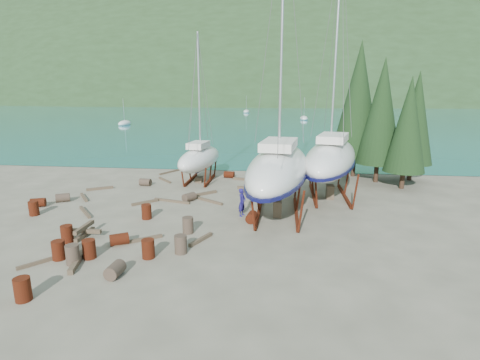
# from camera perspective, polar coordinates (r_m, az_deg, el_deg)

# --- Properties ---
(ground) EXTENTS (600.00, 600.00, 0.00)m
(ground) POSITION_cam_1_polar(r_m,az_deg,el_deg) (21.31, -6.74, -7.00)
(ground) COLOR #5B5748
(ground) RESTS_ON ground
(bay_water) EXTENTS (700.00, 700.00, 0.00)m
(bay_water) POSITION_cam_1_polar(r_m,az_deg,el_deg) (334.52, 5.89, 12.13)
(bay_water) COLOR #176176
(bay_water) RESTS_ON ground
(far_hill) EXTENTS (800.00, 360.00, 110.00)m
(far_hill) POSITION_cam_1_polar(r_m,az_deg,el_deg) (339.52, 5.91, 12.15)
(far_hill) COLOR #203219
(far_hill) RESTS_ON ground
(far_house_left) EXTENTS (6.60, 5.60, 5.60)m
(far_house_left) POSITION_cam_1_polar(r_m,az_deg,el_deg) (219.23, -10.84, 12.06)
(far_house_left) COLOR beige
(far_house_left) RESTS_ON ground
(far_house_center) EXTENTS (6.60, 5.60, 5.60)m
(far_house_center) POSITION_cam_1_polar(r_m,az_deg,el_deg) (210.91, -0.17, 12.25)
(far_house_center) COLOR beige
(far_house_center) RESTS_ON ground
(far_house_right) EXTENTS (6.60, 5.60, 5.60)m
(far_house_right) POSITION_cam_1_polar(r_m,az_deg,el_deg) (210.97, 13.75, 11.87)
(far_house_right) COLOR beige
(far_house_right) RESTS_ON ground
(cypress_near_right) EXTENTS (3.60, 3.60, 10.00)m
(cypress_near_right) POSITION_cam_1_polar(r_m,az_deg,el_deg) (32.39, 20.75, 9.73)
(cypress_near_right) COLOR black
(cypress_near_right) RESTS_ON ground
(cypress_mid_right) EXTENTS (3.06, 3.06, 8.50)m
(cypress_mid_right) POSITION_cam_1_polar(r_m,az_deg,el_deg) (30.93, 24.21, 7.67)
(cypress_mid_right) COLOR black
(cypress_mid_right) RESTS_ON ground
(cypress_back_left) EXTENTS (4.14, 4.14, 11.50)m
(cypress_back_left) POSITION_cam_1_polar(r_m,az_deg,el_deg) (34.00, 17.56, 11.58)
(cypress_back_left) COLOR black
(cypress_back_left) RESTS_ON ground
(cypress_far_right) EXTENTS (3.24, 3.24, 9.00)m
(cypress_far_right) POSITION_cam_1_polar(r_m,az_deg,el_deg) (34.22, 25.19, 8.51)
(cypress_far_right) COLOR black
(cypress_far_right) RESTS_ON ground
(moored_boat_left) EXTENTS (2.00, 5.00, 6.05)m
(moored_boat_left) POSITION_cam_1_polar(r_m,az_deg,el_deg) (86.95, -17.18, 8.24)
(moored_boat_left) COLOR silver
(moored_boat_left) RESTS_ON ground
(moored_boat_mid) EXTENTS (2.00, 5.00, 6.05)m
(moored_boat_mid) POSITION_cam_1_polar(r_m,az_deg,el_deg) (99.79, 9.71, 9.24)
(moored_boat_mid) COLOR silver
(moored_boat_mid) RESTS_ON ground
(moored_boat_far) EXTENTS (2.00, 5.00, 6.05)m
(moored_boat_far) POSITION_cam_1_polar(r_m,az_deg,el_deg) (130.22, 0.97, 10.37)
(moored_boat_far) COLOR silver
(moored_boat_far) RESTS_ON ground
(large_sailboat_near) EXTENTS (4.75, 11.61, 17.76)m
(large_sailboat_near) POSITION_cam_1_polar(r_m,az_deg,el_deg) (22.59, 5.89, 1.76)
(large_sailboat_near) COLOR silver
(large_sailboat_near) RESTS_ON ground
(large_sailboat_far) EXTENTS (5.84, 11.27, 17.12)m
(large_sailboat_far) POSITION_cam_1_polar(r_m,az_deg,el_deg) (27.05, 13.68, 3.25)
(large_sailboat_far) COLOR silver
(large_sailboat_far) RESTS_ON ground
(small_sailboat_shore) EXTENTS (3.34, 7.68, 11.89)m
(small_sailboat_shore) POSITION_cam_1_polar(r_m,az_deg,el_deg) (31.17, -6.17, 3.30)
(small_sailboat_shore) COLOR silver
(small_sailboat_shore) RESTS_ON ground
(worker) EXTENTS (0.58, 0.72, 1.70)m
(worker) POSITION_cam_1_polar(r_m,az_deg,el_deg) (22.61, 0.32, -3.41)
(worker) COLOR navy
(worker) RESTS_ON ground
(drum_0) EXTENTS (0.58, 0.58, 0.88)m
(drum_0) POSITION_cam_1_polar(r_m,az_deg,el_deg) (20.78, -24.87, -7.46)
(drum_0) COLOR #5E1710
(drum_0) RESTS_ON ground
(drum_1) EXTENTS (0.63, 0.91, 0.58)m
(drum_1) POSITION_cam_1_polar(r_m,az_deg,el_deg) (16.50, -18.51, -12.87)
(drum_1) COLOR #2D2823
(drum_1) RESTS_ON ground
(drum_2) EXTENTS (1.03, 0.85, 0.58)m
(drum_2) POSITION_cam_1_polar(r_m,az_deg,el_deg) (27.83, -28.40, -3.04)
(drum_2) COLOR #5E1710
(drum_2) RESTS_ON ground
(drum_3) EXTENTS (0.58, 0.58, 0.88)m
(drum_3) POSITION_cam_1_polar(r_m,az_deg,el_deg) (16.09, -30.21, -14.19)
(drum_3) COLOR #5E1710
(drum_3) RESTS_ON ground
(drum_4) EXTENTS (0.93, 0.67, 0.58)m
(drum_4) POSITION_cam_1_polar(r_m,az_deg,el_deg) (32.59, -1.66, 0.83)
(drum_4) COLOR #5E1710
(drum_4) RESTS_ON ground
(drum_5) EXTENTS (0.58, 0.58, 0.88)m
(drum_5) POSITION_cam_1_polar(r_m,az_deg,el_deg) (20.24, -7.94, -6.83)
(drum_5) COLOR #2D2823
(drum_5) RESTS_ON ground
(drum_6) EXTENTS (0.67, 0.94, 0.58)m
(drum_6) POSITION_cam_1_polar(r_m,az_deg,el_deg) (21.75, 1.78, -5.67)
(drum_6) COLOR #5E1710
(drum_6) RESTS_ON ground
(drum_7) EXTENTS (0.58, 0.58, 0.88)m
(drum_7) POSITION_cam_1_polar(r_m,az_deg,el_deg) (17.72, -13.82, -10.14)
(drum_7) COLOR #5E1710
(drum_7) RESTS_ON ground
(drum_8) EXTENTS (0.58, 0.58, 0.88)m
(drum_8) POSITION_cam_1_polar(r_m,az_deg,el_deg) (26.05, -28.92, -3.80)
(drum_8) COLOR #5E1710
(drum_8) RESTS_ON ground
(drum_9) EXTENTS (0.94, 0.67, 0.58)m
(drum_9) POSITION_cam_1_polar(r_m,az_deg,el_deg) (30.83, -14.23, -0.32)
(drum_9) COLOR #2D2823
(drum_9) RESTS_ON ground
(drum_10) EXTENTS (0.58, 0.58, 0.88)m
(drum_10) POSITION_cam_1_polar(r_m,az_deg,el_deg) (18.93, -25.91, -9.59)
(drum_10) COLOR #5E1710
(drum_10) RESTS_ON ground
(drum_11) EXTENTS (0.96, 1.05, 0.58)m
(drum_11) POSITION_cam_1_polar(r_m,az_deg,el_deg) (25.96, -7.74, -2.59)
(drum_11) COLOR #2D2823
(drum_11) RESTS_ON ground
(drum_12) EXTENTS (1.05, 0.95, 0.58)m
(drum_12) POSITION_cam_1_polar(r_m,az_deg,el_deg) (19.56, -17.91, -8.59)
(drum_12) COLOR #5E1710
(drum_12) RESTS_ON ground
(drum_13) EXTENTS (0.58, 0.58, 0.88)m
(drum_13) POSITION_cam_1_polar(r_m,az_deg,el_deg) (18.50, -22.00, -9.73)
(drum_13) COLOR #5E1710
(drum_13) RESTS_ON ground
(drum_14) EXTENTS (0.58, 0.58, 0.88)m
(drum_14) POSITION_cam_1_polar(r_m,az_deg,el_deg) (22.88, -14.06, -4.71)
(drum_14) COLOR #5E1710
(drum_14) RESTS_ON ground
(drum_15) EXTENTS (1.05, 0.93, 0.58)m
(drum_15) POSITION_cam_1_polar(r_m,az_deg,el_deg) (28.32, -25.39, -2.44)
(drum_15) COLOR #2D2823
(drum_15) RESTS_ON ground
(drum_16) EXTENTS (0.58, 0.58, 0.88)m
(drum_16) POSITION_cam_1_polar(r_m,az_deg,el_deg) (18.20, -24.15, -10.33)
(drum_16) COLOR #2D2823
(drum_16) RESTS_ON ground
(drum_17) EXTENTS (0.58, 0.58, 0.88)m
(drum_17) POSITION_cam_1_polar(r_m,az_deg,el_deg) (17.90, -9.03, -9.66)
(drum_17) COLOR #2D2823
(drum_17) RESTS_ON ground
(timber_0) EXTENTS (1.48, 2.54, 0.14)m
(timber_0) POSITION_cam_1_polar(r_m,az_deg,el_deg) (35.37, -10.50, 1.25)
(timber_0) COLOR brown
(timber_0) RESTS_ON ground
(timber_2) EXTENTS (1.76, 1.21, 0.19)m
(timber_2) POSITION_cam_1_polar(r_m,az_deg,el_deg) (30.71, -20.57, -1.21)
(timber_2) COLOR brown
(timber_2) RESTS_ON ground
(timber_3) EXTENTS (1.67, 2.00, 0.15)m
(timber_3) POSITION_cam_1_polar(r_m,az_deg,el_deg) (19.07, -27.34, -10.78)
(timber_3) COLOR brown
(timber_3) RESTS_ON ground
(timber_4) EXTENTS (1.45, 1.43, 0.17)m
(timber_4) POSITION_cam_1_polar(r_m,az_deg,el_deg) (26.03, -14.28, -3.32)
(timber_4) COLOR brown
(timber_4) RESTS_ON ground
(timber_5) EXTENTS (2.05, 1.60, 0.16)m
(timber_5) POSITION_cam_1_polar(r_m,az_deg,el_deg) (19.75, -15.19, -8.83)
(timber_5) COLOR brown
(timber_5) RESTS_ON ground
(timber_6) EXTENTS (1.69, 0.74, 0.19)m
(timber_6) POSITION_cam_1_polar(r_m,az_deg,el_deg) (31.73, 0.41, 0.13)
(timber_6) COLOR brown
(timber_6) RESTS_ON ground
(timber_7) EXTENTS (0.90, 1.73, 0.17)m
(timber_7) POSITION_cam_1_polar(r_m,az_deg,el_deg) (19.24, -5.98, -9.01)
(timber_7) COLOR brown
(timber_7) RESTS_ON ground
(timber_8) EXTENTS (1.53, 1.41, 0.19)m
(timber_8) POSITION_cam_1_polar(r_m,az_deg,el_deg) (27.49, -5.32, -2.04)
(timber_8) COLOR brown
(timber_8) RESTS_ON ground
(timber_9) EXTENTS (1.56, 1.71, 0.15)m
(timber_9) POSITION_cam_1_polar(r_m,az_deg,el_deg) (32.15, -11.42, -0.01)
(timber_9) COLOR brown
(timber_9) RESTS_ON ground
(timber_10) EXTENTS (2.34, 1.64, 0.16)m
(timber_10) POSITION_cam_1_polar(r_m,az_deg,el_deg) (25.78, -4.95, -3.11)
(timber_10) COLOR brown
(timber_10) RESTS_ON ground
(timber_11) EXTENTS (2.68, 0.89, 0.15)m
(timber_11) POSITION_cam_1_polar(r_m,az_deg,el_deg) (26.00, -10.35, -3.16)
(timber_11) COLOR brown
(timber_11) RESTS_ON ground
(timber_12) EXTENTS (1.70, 1.94, 0.17)m
(timber_12) POSITION_cam_1_polar(r_m,az_deg,el_deg) (25.18, -22.54, -4.53)
(timber_12) COLOR brown
(timber_12) RESTS_ON ground
(timber_16) EXTENTS (0.95, 2.79, 0.23)m
(timber_16) POSITION_cam_1_polar(r_m,az_deg,el_deg) (18.55, -23.31, -10.88)
(timber_16) COLOR brown
(timber_16) RESTS_ON ground
(timber_17) EXTENTS (1.40, 1.75, 0.16)m
(timber_17) POSITION_cam_1_polar(r_m,az_deg,el_deg) (28.65, -22.69, -2.44)
(timber_17) COLOR brown
(timber_17) RESTS_ON ground
(timber_pile_fore) EXTENTS (1.80, 1.80, 0.60)m
(timber_pile_fore) POSITION_cam_1_polar(r_m,az_deg,el_deg) (21.26, -22.62, -7.17)
(timber_pile_fore) COLOR brown
(timber_pile_fore) RESTS_ON ground
(timber_pile_aft) EXTENTS (1.80, 1.80, 0.60)m
(timber_pile_aft) POSITION_cam_1_polar(r_m,az_deg,el_deg) (28.14, 1.42, -1.19)
(timber_pile_aft) COLOR brown
(timber_pile_aft) RESTS_ON ground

